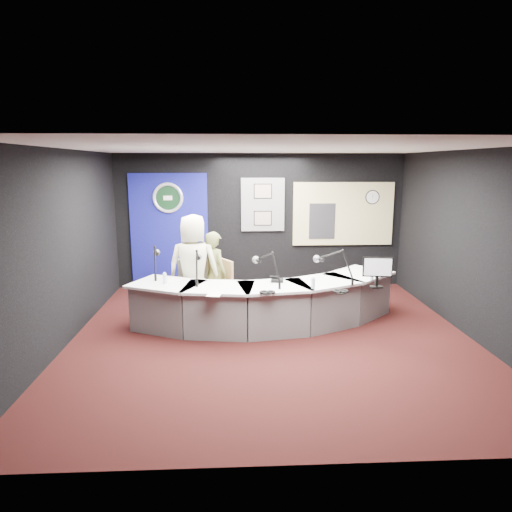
{
  "coord_description": "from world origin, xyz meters",
  "views": [
    {
      "loc": [
        -0.57,
        -6.52,
        2.58
      ],
      "look_at": [
        -0.2,
        0.8,
        1.1
      ],
      "focal_mm": 32.0,
      "sensor_mm": 36.0,
      "label": 1
    }
  ],
  "objects_px": {
    "person_woman": "(214,274)",
    "armchair_left": "(194,293)",
    "broadcast_desk": "(266,303)",
    "person_man": "(194,267)",
    "armchair_right": "(215,288)"
  },
  "relations": [
    {
      "from": "armchair_left",
      "to": "person_woman",
      "type": "relative_size",
      "value": 0.59
    },
    {
      "from": "armchair_left",
      "to": "person_woman",
      "type": "xyz_separation_m",
      "value": [
        0.34,
        0.13,
        0.3
      ]
    },
    {
      "from": "armchair_right",
      "to": "person_man",
      "type": "bearing_deg",
      "value": -100.62
    },
    {
      "from": "broadcast_desk",
      "to": "person_woman",
      "type": "xyz_separation_m",
      "value": [
        -0.85,
        0.56,
        0.36
      ]
    },
    {
      "from": "armchair_left",
      "to": "armchair_right",
      "type": "height_order",
      "value": "armchair_right"
    },
    {
      "from": "armchair_right",
      "to": "person_woman",
      "type": "xyz_separation_m",
      "value": [
        0.0,
        0.0,
        0.24
      ]
    },
    {
      "from": "person_woman",
      "to": "person_man",
      "type": "bearing_deg",
      "value": 65.06
    },
    {
      "from": "armchair_left",
      "to": "armchair_right",
      "type": "distance_m",
      "value": 0.37
    },
    {
      "from": "armchair_right",
      "to": "broadcast_desk",
      "type": "bearing_deg",
      "value": 25.49
    },
    {
      "from": "armchair_left",
      "to": "armchair_right",
      "type": "xyz_separation_m",
      "value": [
        0.34,
        0.13,
        0.05
      ]
    },
    {
      "from": "broadcast_desk",
      "to": "person_man",
      "type": "xyz_separation_m",
      "value": [
        -1.19,
        0.43,
        0.51
      ]
    },
    {
      "from": "armchair_left",
      "to": "person_man",
      "type": "height_order",
      "value": "person_man"
    },
    {
      "from": "person_woman",
      "to": "armchair_left",
      "type": "bearing_deg",
      "value": 65.06
    },
    {
      "from": "person_man",
      "to": "broadcast_desk",
      "type": "bearing_deg",
      "value": 166.47
    },
    {
      "from": "broadcast_desk",
      "to": "person_man",
      "type": "distance_m",
      "value": 1.37
    }
  ]
}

